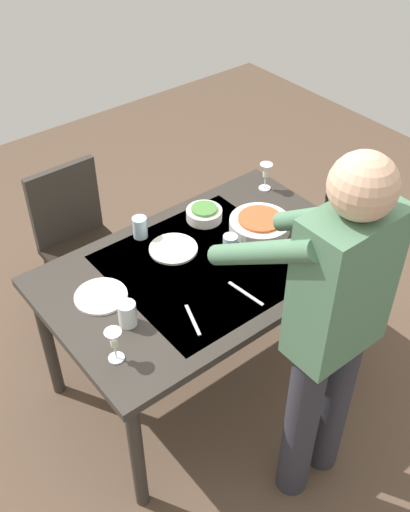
{
  "coord_description": "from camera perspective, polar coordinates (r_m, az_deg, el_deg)",
  "views": [
    {
      "loc": [
        1.29,
        1.63,
        2.58
      ],
      "look_at": [
        0.0,
        0.0,
        0.82
      ],
      "focal_mm": 42.21,
      "sensor_mm": 36.0,
      "label": 1
    }
  ],
  "objects": [
    {
      "name": "water_cup_near_left",
      "position": [
        2.79,
        2.4,
        1.1
      ],
      "size": [
        0.07,
        0.07,
        0.1
      ],
      "primitive_type": "cylinder",
      "color": "silver",
      "rests_on": "dining_table"
    },
    {
      "name": "dinner_plate_far",
      "position": [
        2.83,
        -3.02,
        0.69
      ],
      "size": [
        0.23,
        0.23,
        0.01
      ],
      "primitive_type": "cylinder",
      "color": "silver",
      "rests_on": "dining_table"
    },
    {
      "name": "wine_glass_right",
      "position": [
        2.31,
        -8.63,
        -7.9
      ],
      "size": [
        0.07,
        0.07,
        0.15
      ],
      "color": "white",
      "rests_on": "dining_table"
    },
    {
      "name": "wine_bottle",
      "position": [
        2.83,
        11.16,
        2.61
      ],
      "size": [
        0.07,
        0.07,
        0.3
      ],
      "color": "black",
      "rests_on": "dining_table"
    },
    {
      "name": "person_server",
      "position": [
        2.27,
        11.84,
        -6.4
      ],
      "size": [
        0.42,
        0.61,
        1.69
      ],
      "color": "#2D2D38",
      "rests_on": "ground_plane"
    },
    {
      "name": "dining_table",
      "position": [
        2.8,
        0.0,
        -2.03
      ],
      "size": [
        1.47,
        0.92,
        0.77
      ],
      "color": "#332D28",
      "rests_on": "ground_plane"
    },
    {
      "name": "water_cup_near_right",
      "position": [
        2.89,
        -6.19,
        2.72
      ],
      "size": [
        0.07,
        0.07,
        0.11
      ],
      "primitive_type": "cylinder",
      "color": "silver",
      "rests_on": "dining_table"
    },
    {
      "name": "ground_plane",
      "position": [
        3.31,
        0.0,
        -10.99
      ],
      "size": [
        6.0,
        6.0,
        0.0
      ],
      "primitive_type": "plane",
      "color": "brown"
    },
    {
      "name": "dinner_plate_near",
      "position": [
        2.63,
        -9.83,
        -3.78
      ],
      "size": [
        0.23,
        0.23,
        0.01
      ],
      "primitive_type": "cylinder",
      "color": "silver",
      "rests_on": "dining_table"
    },
    {
      "name": "serving_bowl_pasta",
      "position": [
        2.95,
        5.22,
        3.08
      ],
      "size": [
        0.3,
        0.3,
        0.07
      ],
      "color": "silver",
      "rests_on": "dining_table"
    },
    {
      "name": "wine_glass_left",
      "position": [
        3.21,
        5.79,
        7.94
      ],
      "size": [
        0.07,
        0.07,
        0.15
      ],
      "color": "white",
      "rests_on": "dining_table"
    },
    {
      "name": "table_knife",
      "position": [
        2.61,
        3.88,
        -3.56
      ],
      "size": [
        0.03,
        0.2,
        0.0
      ],
      "primitive_type": "cube",
      "rotation": [
        0.0,
        0.0,
        0.11
      ],
      "color": "silver",
      "rests_on": "dining_table"
    },
    {
      "name": "water_cup_far_left",
      "position": [
        2.46,
        -7.38,
        -5.46
      ],
      "size": [
        0.08,
        0.08,
        0.11
      ],
      "primitive_type": "cylinder",
      "color": "silver",
      "rests_on": "dining_table"
    },
    {
      "name": "chair_near",
      "position": [
        3.38,
        -11.96,
        1.86
      ],
      "size": [
        0.4,
        0.4,
        0.91
      ],
      "color": "black",
      "rests_on": "ground_plane"
    },
    {
      "name": "side_bowl_salad",
      "position": [
        3.0,
        -0.08,
        4.05
      ],
      "size": [
        0.18,
        0.18,
        0.07
      ],
      "color": "silver",
      "rests_on": "dining_table"
    },
    {
      "name": "table_fork",
      "position": [
        2.49,
        -1.17,
        -6.07
      ],
      "size": [
        0.07,
        0.17,
        0.0
      ],
      "primitive_type": "cube",
      "rotation": [
        0.0,
        0.0,
        -0.34
      ],
      "color": "silver",
      "rests_on": "dining_table"
    }
  ]
}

